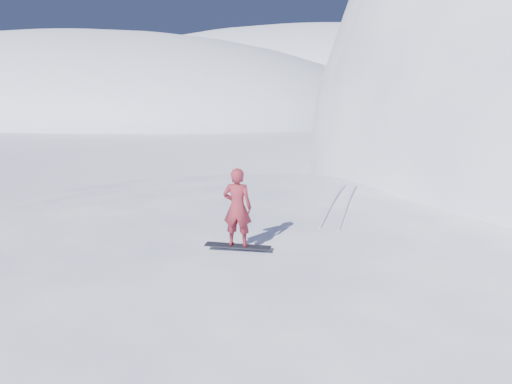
% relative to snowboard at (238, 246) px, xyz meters
% --- Properties ---
extents(ground, '(400.00, 400.00, 0.00)m').
position_rel_snowboard_xyz_m(ground, '(1.89, 0.27, -2.41)').
color(ground, white).
rests_on(ground, ground).
extents(near_ridge, '(36.00, 28.00, 4.80)m').
position_rel_snowboard_xyz_m(near_ridge, '(2.89, 3.27, -2.41)').
color(near_ridge, white).
rests_on(near_ridge, ground).
extents(far_ridge_a, '(120.00, 70.00, 28.00)m').
position_rel_snowboard_xyz_m(far_ridge_a, '(-68.11, 60.27, -2.41)').
color(far_ridge_a, white).
rests_on(far_ridge_a, ground).
extents(far_ridge_c, '(140.00, 90.00, 36.00)m').
position_rel_snowboard_xyz_m(far_ridge_c, '(-38.11, 110.27, -2.41)').
color(far_ridge_c, white).
rests_on(far_ridge_c, ground).
extents(wind_bumps, '(16.00, 14.40, 1.00)m').
position_rel_snowboard_xyz_m(wind_bumps, '(1.33, 2.39, -2.41)').
color(wind_bumps, white).
rests_on(wind_bumps, ground).
extents(snowboard, '(1.59, 0.65, 0.03)m').
position_rel_snowboard_xyz_m(snowboard, '(0.00, 0.00, 0.00)').
color(snowboard, black).
rests_on(snowboard, near_ridge).
extents(snowboarder, '(0.76, 0.59, 1.85)m').
position_rel_snowboard_xyz_m(snowboarder, '(0.00, 0.00, 0.94)').
color(snowboarder, maroon).
rests_on(snowboarder, snowboard).
extents(board_tracks, '(1.61, 5.92, 0.04)m').
position_rel_snowboard_xyz_m(board_tracks, '(0.99, 5.17, 0.01)').
color(board_tracks, silver).
rests_on(board_tracks, ground).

